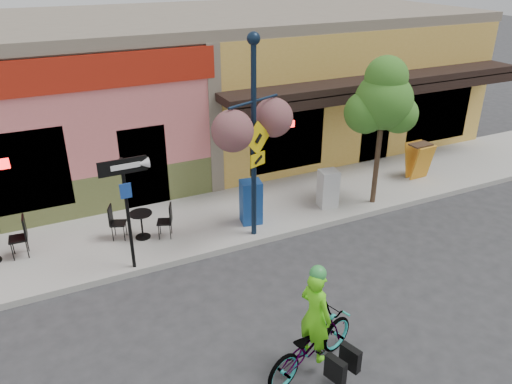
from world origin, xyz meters
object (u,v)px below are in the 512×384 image
Objects in this scene: building at (199,83)px; newspaper_box_grey at (328,188)px; street_tree at (380,132)px; bicycle at (311,344)px; cyclist_rider at (314,328)px; one_way_sign at (128,215)px; lamp_post at (254,141)px; newspaper_box_blue at (251,202)px.

newspaper_box_grey is at bearing -78.52° from building.
street_tree is (2.51, -6.55, -0.14)m from building.
cyclist_rider is at bearing -106.87° from bicycle.
building is 11.20× the size of cyclist_rider.
one_way_sign is at bearing -164.84° from newspaper_box_grey.
lamp_post is at bearing -99.44° from building.
lamp_post reaches higher than street_tree.
one_way_sign is 0.64× the size of street_tree.
cyclist_rider is at bearing -136.59° from street_tree.
cyclist_rider is 4.54m from lamp_post.
newspaper_box_grey is (5.29, 0.63, -0.75)m from one_way_sign.
bicycle is 6.46m from street_tree.
street_tree reaches higher than newspaper_box_grey.
newspaper_box_grey reaches higher than bicycle.
cyclist_rider is 4.49m from one_way_sign.
lamp_post is (0.95, 4.13, 1.97)m from bicycle.
building is 4.63× the size of street_tree.
newspaper_box_blue is at bearing 11.83° from one_way_sign.
cyclist_rider is 6.35m from street_tree.
newspaper_box_grey is (3.32, 4.60, 0.15)m from bicycle.
building is at bearing -27.66° from bicycle.
bicycle is 4.68m from lamp_post.
bicycle is 0.31m from cyclist_rider.
building is 11.10m from cyclist_rider.
one_way_sign is (-2.01, 3.97, 0.59)m from cyclist_rider.
building is 11.15m from bicycle.
lamp_post is 1.87× the size of one_way_sign.
cyclist_rider is 4.80m from newspaper_box_blue.
newspaper_box_blue is at bearing -29.87° from cyclist_rider.
newspaper_box_grey is (2.19, -0.08, -0.05)m from newspaper_box_blue.
lamp_post is at bearing 2.07° from one_way_sign.
one_way_sign is at bearing 9.42° from bicycle.
lamp_post is (-1.11, -6.69, 0.23)m from building.
lamp_post is at bearing -160.40° from newspaper_box_grey.
newspaper_box_blue is at bearing -173.64° from newspaper_box_grey.
cyclist_rider is (-2.01, -10.82, -1.44)m from building.
street_tree reaches higher than newspaper_box_blue.
one_way_sign is 3.25m from newspaper_box_blue.
one_way_sign is (-4.02, -6.85, -0.85)m from building.
building reaches higher than one_way_sign.
street_tree is at bearing 3.99° from newspaper_box_blue.
lamp_post is 4.24× the size of newspaper_box_blue.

